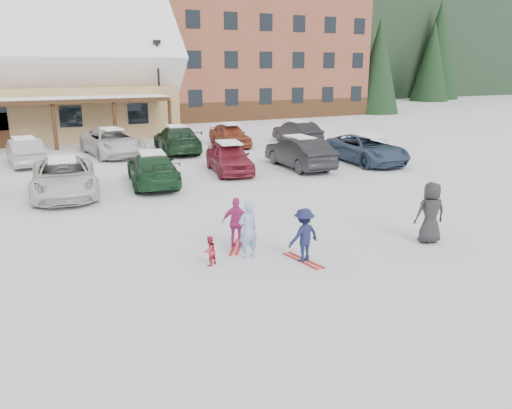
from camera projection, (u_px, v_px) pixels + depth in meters
name	position (u px, v px, depth m)	size (l,w,h in m)	color
ground	(262.00, 248.00, 14.08)	(160.00, 160.00, 0.00)	white
alpine_hotel	(220.00, 29.00, 50.69)	(31.48, 14.01, 21.48)	brown
lamp_post	(159.00, 84.00, 35.41)	(0.50, 0.25, 6.71)	black
conifer_1	(379.00, 53.00, 52.80)	(4.84, 4.84, 11.22)	black
conifer_3	(127.00, 65.00, 53.32)	(3.96, 3.96, 9.18)	black
conifer_4	(335.00, 54.00, 66.53)	(5.06, 5.06, 11.73)	black
adult_skier	(248.00, 230.00, 13.20)	(0.57, 0.38, 1.58)	#87A5C3
toddler_red	(210.00, 251.00, 12.79)	(0.38, 0.30, 0.79)	#BB2339
child_navy	(304.00, 235.00, 12.97)	(0.93, 0.54, 1.44)	#161B42
skis_child_navy	(303.00, 261.00, 13.16)	(0.20, 1.40, 0.03)	red
child_magenta	(237.00, 223.00, 14.00)	(0.85, 0.35, 1.45)	#BD2A7C
skis_child_magenta	(237.00, 246.00, 14.19)	(0.20, 1.40, 0.03)	red
bystander_dark	(431.00, 213.00, 14.34)	(0.88, 0.57, 1.80)	#262528
parked_car_2	(64.00, 177.00, 19.70)	(2.42, 5.24, 1.46)	silver
parked_car_3	(153.00, 169.00, 21.44)	(1.96, 4.82, 1.40)	#173C20
parked_car_4	(229.00, 157.00, 23.95)	(1.72, 4.28, 1.46)	maroon
parked_car_5	(299.00, 152.00, 24.98)	(1.67, 4.77, 1.57)	black
parked_car_6	(366.00, 149.00, 26.35)	(2.44, 5.28, 1.47)	#314360
parked_car_9	(25.00, 152.00, 25.71)	(1.49, 4.28, 1.41)	#A7A6AB
parked_car_10	(112.00, 142.00, 28.52)	(2.55, 5.53, 1.54)	silver
parked_car_11	(177.00, 139.00, 29.56)	(2.17, 5.35, 1.55)	#19351F
parked_car_12	(230.00, 135.00, 31.73)	(1.71, 4.25, 1.45)	#954128
parked_car_13	(297.00, 132.00, 32.98)	(1.55, 4.44, 1.46)	black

